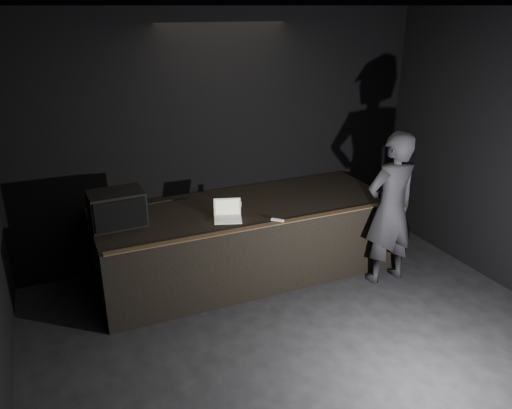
{
  "coord_description": "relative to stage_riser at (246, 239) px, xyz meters",
  "views": [
    {
      "loc": [
        -2.36,
        -3.03,
        3.5
      ],
      "look_at": [
        -0.03,
        2.3,
        1.18
      ],
      "focal_mm": 35.0,
      "sensor_mm": 36.0,
      "label": 1
    }
  ],
  "objects": [
    {
      "name": "ground",
      "position": [
        0.0,
        -2.73,
        -0.5
      ],
      "size": [
        7.0,
        7.0,
        0.0
      ],
      "primitive_type": "plane",
      "color": "black",
      "rests_on": "ground"
    },
    {
      "name": "room_walls",
      "position": [
        0.0,
        -2.73,
        1.52
      ],
      "size": [
        6.1,
        7.1,
        3.52
      ],
      "color": "black",
      "rests_on": "ground"
    },
    {
      "name": "stage_riser",
      "position": [
        0.0,
        0.0,
        0.0
      ],
      "size": [
        4.0,
        1.5,
        1.0
      ],
      "primitive_type": "cube",
      "color": "black",
      "rests_on": "ground"
    },
    {
      "name": "riser_lip",
      "position": [
        0.0,
        -0.71,
        0.51
      ],
      "size": [
        3.92,
        0.1,
        0.01
      ],
      "primitive_type": "cube",
      "color": "brown",
      "rests_on": "stage_riser"
    },
    {
      "name": "stage_monitor",
      "position": [
        -1.67,
        0.03,
        0.72
      ],
      "size": [
        0.66,
        0.5,
        0.43
      ],
      "rotation": [
        0.0,
        0.0,
        0.04
      ],
      "color": "black",
      "rests_on": "stage_riser"
    },
    {
      "name": "cable",
      "position": [
        -1.11,
        0.55,
        0.51
      ],
      "size": [
        0.95,
        0.09,
        0.02
      ],
      "primitive_type": "cylinder",
      "rotation": [
        0.0,
        1.57,
        0.08
      ],
      "color": "black",
      "rests_on": "stage_riser"
    },
    {
      "name": "laptop",
      "position": [
        -0.38,
        -0.32,
        0.56
      ],
      "size": [
        0.42,
        0.39,
        0.23
      ],
      "rotation": [
        0.0,
        0.0,
        -0.31
      ],
      "color": "white",
      "rests_on": "stage_riser"
    },
    {
      "name": "beer_can",
      "position": [
        -0.13,
        -0.09,
        0.57
      ],
      "size": [
        0.06,
        0.06,
        0.15
      ],
      "color": "silver",
      "rests_on": "stage_riser"
    },
    {
      "name": "plastic_cup",
      "position": [
        -0.19,
        -0.11,
        0.56
      ],
      "size": [
        0.09,
        0.09,
        0.11
      ],
      "primitive_type": "cylinder",
      "color": "white",
      "rests_on": "stage_riser"
    },
    {
      "name": "wii_remote",
      "position": [
        0.16,
        -0.65,
        0.51
      ],
      "size": [
        0.14,
        0.14,
        0.03
      ],
      "primitive_type": "cube",
      "rotation": [
        0.0,
        0.0,
        0.76
      ],
      "color": "white",
      "rests_on": "stage_riser"
    },
    {
      "name": "person",
      "position": [
        1.66,
        -0.95,
        0.53
      ],
      "size": [
        0.77,
        0.52,
        2.07
      ],
      "primitive_type": "imported",
      "rotation": [
        0.0,
        0.0,
        3.18
      ],
      "color": "black",
      "rests_on": "ground"
    }
  ]
}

